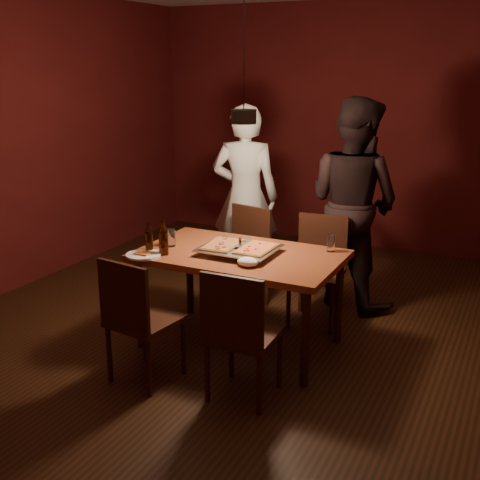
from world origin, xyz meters
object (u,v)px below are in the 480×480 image
at_px(chair_near_left, 136,310).
at_px(plate_slice, 143,255).
at_px(beer_bottle_a, 149,237).
at_px(chair_far_left, 244,248).
at_px(chair_far_right, 319,259).
at_px(diner_dark, 353,203).
at_px(pizza_tray, 239,251).
at_px(beer_bottle_b, 163,237).
at_px(chair_near_right, 239,325).
at_px(diner_white, 245,197).
at_px(dining_table, 240,262).
at_px(pendant_lamp, 244,115).

distance_m(chair_near_left, plate_slice, 0.56).
relative_size(chair_near_left, beer_bottle_a, 2.18).
height_order(chair_near_left, beer_bottle_a, beer_bottle_a).
distance_m(chair_far_left, chair_far_right, 0.70).
bearing_deg(diner_dark, beer_bottle_a, 74.91).
relative_size(pizza_tray, diner_dark, 0.30).
bearing_deg(beer_bottle_b, beer_bottle_a, 173.71).
height_order(chair_near_right, diner_white, diner_white).
bearing_deg(chair_near_left, pizza_tray, 73.62).
xyz_separation_m(chair_near_left, pizza_tray, (0.36, 0.81, 0.24)).
distance_m(chair_far_right, diner_white, 1.12).
relative_size(dining_table, beer_bottle_b, 5.65).
relative_size(chair_far_right, diner_dark, 0.26).
xyz_separation_m(chair_far_right, chair_near_right, (-0.02, -1.48, 0.00)).
xyz_separation_m(chair_near_right, diner_white, (-0.92, 1.99, 0.34)).
height_order(chair_far_left, beer_bottle_a, beer_bottle_a).
relative_size(diner_white, pendant_lamp, 1.60).
bearing_deg(pizza_tray, diner_dark, 74.26).
distance_m(pizza_tray, beer_bottle_a, 0.68).
relative_size(chair_near_right, diner_white, 0.28).
relative_size(chair_near_left, diner_dark, 0.26).
xyz_separation_m(chair_near_right, pendant_lamp, (-0.35, 0.79, 1.22)).
xyz_separation_m(diner_white, pendant_lamp, (0.57, -1.20, 0.88)).
height_order(beer_bottle_b, diner_dark, diner_dark).
xyz_separation_m(chair_far_right, beer_bottle_a, (-1.00, -1.01, 0.32)).
distance_m(chair_near_right, pizza_tray, 0.83).
xyz_separation_m(chair_far_left, beer_bottle_b, (-0.16, -1.04, 0.35)).
height_order(dining_table, chair_far_left, chair_far_left).
xyz_separation_m(pizza_tray, plate_slice, (-0.61, -0.36, -0.01)).
height_order(beer_bottle_b, pendant_lamp, pendant_lamp).
xyz_separation_m(chair_far_right, diner_dark, (0.13, 0.50, 0.39)).
distance_m(chair_far_right, diner_dark, 0.65).
bearing_deg(pendant_lamp, pizza_tray, -91.80).
bearing_deg(dining_table, diner_white, 114.25).
bearing_deg(dining_table, diner_dark, 67.99).
distance_m(dining_table, chair_near_left, 0.92).
xyz_separation_m(chair_far_left, chair_far_right, (0.70, -0.01, 0.00)).
height_order(chair_near_right, pendant_lamp, pendant_lamp).
bearing_deg(chair_near_right, dining_table, 114.00).
xyz_separation_m(chair_far_left, pizza_tray, (0.33, -0.77, 0.24)).
height_order(dining_table, chair_near_left, chair_near_left).
xyz_separation_m(beer_bottle_b, diner_dark, (0.99, 1.53, 0.04)).
xyz_separation_m(chair_far_right, diner_white, (-0.94, 0.51, 0.34)).
relative_size(chair_far_left, diner_white, 0.28).
relative_size(chair_near_left, diner_white, 0.28).
bearing_deg(plate_slice, dining_table, 32.29).
bearing_deg(dining_table, plate_slice, -147.71).
bearing_deg(chair_far_right, beer_bottle_b, 44.96).
xyz_separation_m(dining_table, chair_near_left, (-0.36, -0.84, -0.14)).
xyz_separation_m(chair_near_left, diner_dark, (0.86, 2.08, 0.39)).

